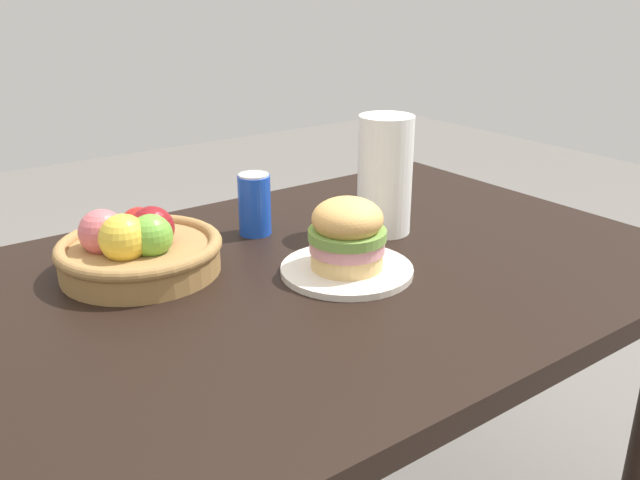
{
  "coord_description": "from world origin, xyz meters",
  "views": [
    {
      "loc": [
        -0.62,
        -0.9,
        1.24
      ],
      "look_at": [
        0.02,
        -0.01,
        0.81
      ],
      "focal_mm": 37.6,
      "sensor_mm": 36.0,
      "label": 1
    }
  ],
  "objects_px": {
    "soda_can": "(255,204)",
    "plate": "(347,270)",
    "fruit_basket": "(138,248)",
    "sandwich": "(347,234)",
    "paper_towel_roll": "(385,175)"
  },
  "relations": [
    {
      "from": "sandwich",
      "to": "fruit_basket",
      "type": "distance_m",
      "value": 0.37
    },
    {
      "from": "soda_can",
      "to": "paper_towel_roll",
      "type": "bearing_deg",
      "value": -33.25
    },
    {
      "from": "soda_can",
      "to": "plate",
      "type": "bearing_deg",
      "value": -84.13
    },
    {
      "from": "sandwich",
      "to": "fruit_basket",
      "type": "height_order",
      "value": "sandwich"
    },
    {
      "from": "plate",
      "to": "paper_towel_roll",
      "type": "height_order",
      "value": "paper_towel_roll"
    },
    {
      "from": "fruit_basket",
      "to": "paper_towel_roll",
      "type": "relative_size",
      "value": 1.21
    },
    {
      "from": "sandwich",
      "to": "paper_towel_roll",
      "type": "relative_size",
      "value": 0.57
    },
    {
      "from": "plate",
      "to": "paper_towel_roll",
      "type": "xyz_separation_m",
      "value": [
        0.19,
        0.12,
        0.11
      ]
    },
    {
      "from": "plate",
      "to": "fruit_basket",
      "type": "bearing_deg",
      "value": 143.46
    },
    {
      "from": "fruit_basket",
      "to": "sandwich",
      "type": "bearing_deg",
      "value": -36.54
    },
    {
      "from": "plate",
      "to": "fruit_basket",
      "type": "distance_m",
      "value": 0.37
    },
    {
      "from": "plate",
      "to": "paper_towel_roll",
      "type": "distance_m",
      "value": 0.26
    },
    {
      "from": "plate",
      "to": "soda_can",
      "type": "xyz_separation_m",
      "value": [
        -0.03,
        0.27,
        0.06
      ]
    },
    {
      "from": "plate",
      "to": "sandwich",
      "type": "relative_size",
      "value": 1.72
    },
    {
      "from": "sandwich",
      "to": "fruit_basket",
      "type": "xyz_separation_m",
      "value": [
        -0.3,
        0.22,
        -0.03
      ]
    }
  ]
}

